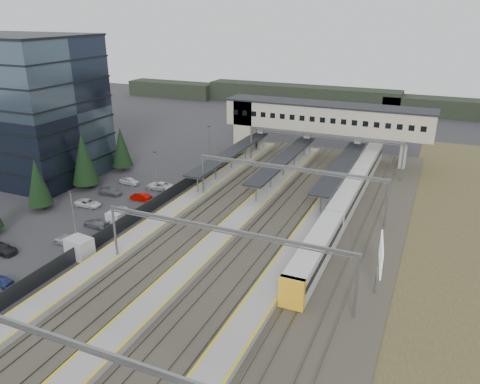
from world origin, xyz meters
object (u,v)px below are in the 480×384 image
at_px(footbridge, 312,119).
at_px(billboard, 381,255).
at_px(office_building, 23,107).
at_px(train, 347,199).
at_px(relay_cabin_near, 80,248).
at_px(relay_cabin_far, 116,219).

distance_m(footbridge, billboard, 46.91).
height_order(office_building, billboard, office_building).
distance_m(office_building, train, 57.25).
distance_m(relay_cabin_near, footbridge, 53.41).
height_order(relay_cabin_near, footbridge, footbridge).
bearing_deg(relay_cabin_far, billboard, -0.83).
xyz_separation_m(office_building, footbridge, (43.70, 30.00, -4.26)).
xyz_separation_m(train, billboard, (7.24, -18.42, 1.51)).
xyz_separation_m(relay_cabin_far, footbridge, (16.17, 41.89, 6.96)).
xyz_separation_m(office_building, relay_cabin_far, (27.53, -11.89, -11.22)).
bearing_deg(relay_cabin_near, train, 45.20).
relative_size(office_building, billboard, 4.10).
bearing_deg(relay_cabin_near, office_building, 144.32).
relative_size(office_building, relay_cabin_far, 11.44).
bearing_deg(relay_cabin_far, relay_cabin_near, -79.53).
bearing_deg(train, relay_cabin_near, -134.80).
xyz_separation_m(office_building, relay_cabin_near, (29.21, -20.98, -10.94)).
relative_size(relay_cabin_near, relay_cabin_far, 1.54).
distance_m(relay_cabin_near, relay_cabin_far, 9.24).
height_order(relay_cabin_far, billboard, billboard).
xyz_separation_m(relay_cabin_near, billboard, (34.03, 8.56, 2.15)).
bearing_deg(footbridge, relay_cabin_near, -105.87).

